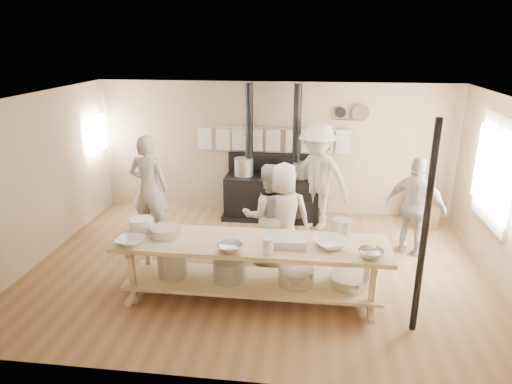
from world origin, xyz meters
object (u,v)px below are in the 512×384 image
cook_by_window (317,177)px  chair (425,215)px  cook_far_left (149,188)px  cook_center (283,216)px  cook_right (415,207)px  roasting_pan (285,241)px  prep_table (251,264)px  stove (272,192)px  cook_left (268,215)px

cook_by_window → chair: cook_by_window is taller
cook_far_left → cook_center: 2.48m
cook_right → roasting_pan: size_ratio=3.16×
prep_table → cook_by_window: (0.87, 2.60, 0.47)m
chair → cook_right: bearing=-125.8°
stove → cook_center: (0.35, -2.02, 0.31)m
chair → cook_left: bearing=-160.9°
cook_right → cook_by_window: cook_by_window is taller
cook_left → cook_far_left: bearing=-31.6°
chair → cook_by_window: bearing=173.3°
cook_far_left → cook_right: bearing=-177.8°
cook_left → cook_right: (2.31, 0.65, 0.00)m
roasting_pan → prep_table: bearing=173.2°
chair → cook_center: bearing=-157.8°
cook_far_left → chair: (4.90, 1.11, -0.69)m
cook_right → roasting_pan: (-1.98, -1.74, 0.09)m
cook_left → cook_center: (0.23, -0.05, 0.01)m
cook_left → cook_center: 0.24m
cook_right → cook_left: bearing=40.9°
stove → cook_by_window: stove is taller
cook_by_window → chair: (2.03, 0.27, -0.75)m
cook_far_left → cook_left: (2.13, -0.71, -0.12)m
cook_left → roasting_pan: (0.33, -1.10, 0.09)m
cook_center → prep_table: bearing=67.6°
stove → chair: size_ratio=3.19×
prep_table → cook_by_window: cook_by_window is taller
prep_table → chair: bearing=44.7°
cook_by_window → cook_center: bearing=-80.0°
stove → cook_far_left: bearing=-147.8°
cook_by_window → roasting_pan: size_ratio=3.81×
cook_left → roasting_pan: cook_left is taller
cook_left → cook_by_window: (0.74, 1.55, 0.17)m
cook_left → cook_by_window: bearing=-128.8°
stove → cook_by_window: size_ratio=1.32×
cook_center → roasting_pan: (0.10, -1.05, 0.08)m
cook_center → cook_by_window: 1.69m
chair → prep_table: bearing=-149.5°
stove → cook_right: stove is taller
cook_right → chair: size_ratio=2.01×
cook_far_left → cook_right: cook_far_left is taller
cook_center → chair: cook_center is taller
cook_far_left → cook_right: size_ratio=1.14×
cook_center → roasting_pan: size_ratio=3.20×
cook_far_left → cook_by_window: (2.87, 0.85, 0.05)m
cook_left → roasting_pan: bearing=93.3°
prep_table → cook_left: 1.09m
chair → roasting_pan: 3.87m
prep_table → cook_left: cook_left is taller
cook_by_window → roasting_pan: 2.69m
stove → roasting_pan: 3.13m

